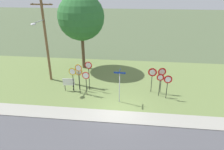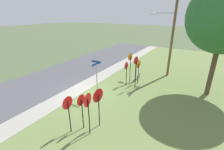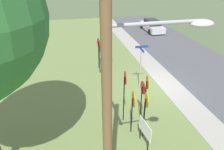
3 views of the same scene
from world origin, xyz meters
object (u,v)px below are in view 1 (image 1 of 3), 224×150
object	(u,v)px
stop_sign_far_center	(86,78)
oak_tree_left	(81,17)
yield_sign_far_right	(152,74)
yield_sign_far_left	(160,80)
yield_sign_near_right	(162,74)
stop_sign_far_left	(73,75)
street_name_post	(120,83)
stop_sign_near_left	(79,73)
yield_sign_near_left	(168,82)
stop_sign_far_right	(79,74)
notice_board	(69,83)
utility_pole	(45,36)
stop_sign_near_right	(89,70)

from	to	relation	value
stop_sign_far_center	oak_tree_left	bearing A→B (deg)	106.43
yield_sign_far_right	yield_sign_far_left	bearing A→B (deg)	-38.24
yield_sign_near_right	yield_sign_far_right	xyz separation A→B (m)	(-0.83, 0.06, -0.06)
stop_sign_far_left	street_name_post	distance (m)	4.57
yield_sign_far_right	street_name_post	bearing A→B (deg)	-135.51
stop_sign_near_left	yield_sign_near_right	xyz separation A→B (m)	(7.33, 0.98, -0.19)
stop_sign_far_left	yield_sign_far_left	size ratio (longest dim) A/B	1.11
yield_sign_far_left	oak_tree_left	size ratio (longest dim) A/B	0.25
stop_sign_far_left	yield_sign_near_left	bearing A→B (deg)	6.56
stop_sign_far_right	street_name_post	world-z (taller)	street_name_post
stop_sign_far_left	notice_board	xyz separation A→B (m)	(-0.50, 0.17, -0.89)
stop_sign_near_left	yield_sign_near_right	distance (m)	7.40
stop_sign_near_left	yield_sign_near_right	world-z (taller)	stop_sign_near_left
yield_sign_near_left	utility_pole	bearing A→B (deg)	167.01
stop_sign_far_left	yield_sign_far_left	world-z (taller)	stop_sign_far_left
yield_sign_near_right	oak_tree_left	world-z (taller)	oak_tree_left
stop_sign_near_left	stop_sign_far_right	bearing A→B (deg)	120.59
yield_sign_near_right	street_name_post	size ratio (longest dim) A/B	0.84
yield_sign_far_left	oak_tree_left	bearing A→B (deg)	143.15
notice_board	yield_sign_near_left	bearing A→B (deg)	-8.70
utility_pole	oak_tree_left	xyz separation A→B (m)	(2.65, 3.92, 1.31)
yield_sign_near_right	street_name_post	bearing A→B (deg)	-159.10
stop_sign_near_right	oak_tree_left	size ratio (longest dim) A/B	0.33
stop_sign_far_center	oak_tree_left	size ratio (longest dim) A/B	0.26
yield_sign_near_left	notice_board	distance (m)	8.96
utility_pole	oak_tree_left	bearing A→B (deg)	55.98
stop_sign_far_center	utility_pole	distance (m)	6.00
stop_sign_near_left	oak_tree_left	bearing A→B (deg)	112.07
stop_sign_far_right	street_name_post	xyz separation A→B (m)	(3.96, -1.79, 0.11)
street_name_post	notice_board	size ratio (longest dim) A/B	2.35
yield_sign_far_left	notice_board	xyz separation A→B (m)	(-8.32, 0.06, -0.75)
stop_sign_far_left	utility_pole	xyz separation A→B (m)	(-3.18, 2.22, 2.92)
yield_sign_near_left	yield_sign_far_left	distance (m)	0.72
stop_sign_far_right	yield_sign_far_right	size ratio (longest dim) A/B	0.95
utility_pole	notice_board	world-z (taller)	utility_pole
stop_sign_near_right	notice_board	world-z (taller)	stop_sign_near_right
yield_sign_far_right	utility_pole	distance (m)	10.84
stop_sign_near_right	yield_sign_near_left	distance (m)	7.11
yield_sign_near_right	notice_board	xyz separation A→B (m)	(-8.50, -0.55, -1.01)
yield_sign_near_right	stop_sign_near_right	bearing A→B (deg)	172.54
stop_sign_far_center	utility_pole	xyz separation A→B (m)	(-4.49, 2.55, 3.06)
stop_sign_near_right	stop_sign_far_right	xyz separation A→B (m)	(-0.95, -0.13, -0.39)
yield_sign_far_left	stop_sign_far_right	bearing A→B (deg)	176.28
yield_sign_near_right	yield_sign_far_left	size ratio (longest dim) A/B	1.15
oak_tree_left	stop_sign_near_left	bearing A→B (deg)	-79.32
stop_sign_far_left	stop_sign_far_right	bearing A→B (deg)	56.05
stop_sign_near_left	street_name_post	world-z (taller)	street_name_post
yield_sign_far_right	oak_tree_left	bearing A→B (deg)	152.58
utility_pole	yield_sign_near_right	bearing A→B (deg)	-7.63
stop_sign_far_left	utility_pole	size ratio (longest dim) A/B	0.28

